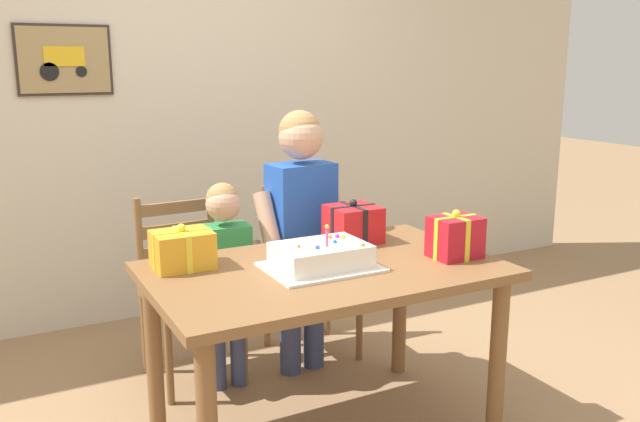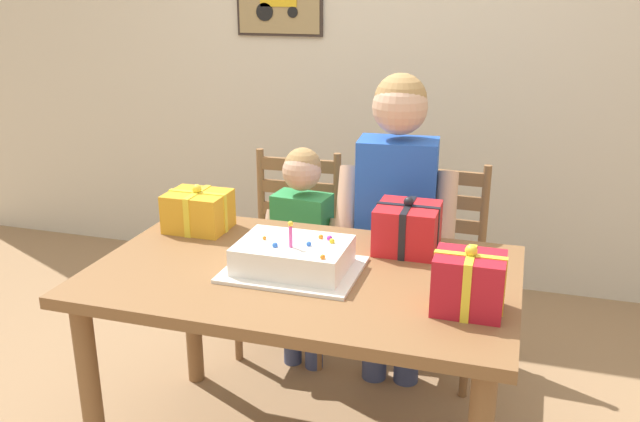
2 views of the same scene
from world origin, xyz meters
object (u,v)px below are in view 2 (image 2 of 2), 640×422
(chair_right, at_px, (433,268))
(child_younger, at_px, (302,239))
(dining_table, at_px, (304,298))
(child_older, at_px, (396,204))
(gift_box_beside_cake, at_px, (407,228))
(gift_box_red_large, at_px, (469,283))
(gift_box_corner_small, at_px, (198,211))
(birthday_cake, at_px, (293,258))
(chair_left, at_px, (291,252))

(chair_right, bearing_deg, child_younger, -159.64)
(dining_table, xyz_separation_m, chair_right, (0.34, 0.81, -0.19))
(child_older, height_order, child_younger, child_older)
(dining_table, xyz_separation_m, gift_box_beside_cake, (0.30, 0.28, 0.19))
(child_older, distance_m, child_younger, 0.45)
(gift_box_red_large, distance_m, chair_right, 1.05)
(gift_box_corner_small, xyz_separation_m, chair_right, (0.85, 0.56, -0.37))
(birthday_cake, bearing_deg, gift_box_corner_small, 150.55)
(gift_box_red_large, relative_size, chair_left, 0.23)
(birthday_cake, xyz_separation_m, gift_box_beside_cake, (0.33, 0.30, 0.04))
(dining_table, bearing_deg, chair_left, 112.51)
(dining_table, height_order, gift_box_corner_small, gift_box_corner_small)
(gift_box_beside_cake, bearing_deg, dining_table, -136.87)
(birthday_cake, bearing_deg, child_older, 70.55)
(gift_box_red_large, distance_m, chair_left, 1.36)
(gift_box_red_large, distance_m, gift_box_beside_cake, 0.49)
(gift_box_red_large, bearing_deg, gift_box_beside_cake, 121.08)
(gift_box_red_large, height_order, gift_box_beside_cake, gift_box_red_large)
(birthday_cake, distance_m, gift_box_corner_small, 0.56)
(dining_table, height_order, gift_box_red_large, gift_box_red_large)
(chair_left, relative_size, chair_right, 1.00)
(birthday_cake, xyz_separation_m, gift_box_red_large, (0.58, -0.12, 0.04))
(gift_box_corner_small, xyz_separation_m, chair_left, (0.18, 0.56, -0.37))
(chair_left, bearing_deg, dining_table, -67.49)
(birthday_cake, relative_size, chair_left, 0.48)
(dining_table, distance_m, birthday_cake, 0.16)
(birthday_cake, height_order, chair_left, birthday_cake)
(gift_box_corner_small, distance_m, child_younger, 0.51)
(gift_box_beside_cake, xyz_separation_m, child_younger, (-0.51, 0.33, -0.22))
(chair_right, bearing_deg, dining_table, -112.43)
(dining_table, relative_size, child_older, 1.05)
(gift_box_red_large, bearing_deg, child_older, 115.44)
(gift_box_red_large, bearing_deg, chair_left, 133.01)
(child_older, bearing_deg, birthday_cake, -109.45)
(chair_left, bearing_deg, birthday_cake, -69.64)
(gift_box_red_large, bearing_deg, child_younger, 135.44)
(gift_box_red_large, bearing_deg, gift_box_corner_small, 159.73)
(gift_box_red_large, xyz_separation_m, chair_right, (-0.22, 0.95, -0.38))
(gift_box_red_large, height_order, chair_right, gift_box_red_large)
(gift_box_beside_cake, bearing_deg, chair_left, 140.03)
(gift_box_red_large, relative_size, child_younger, 0.21)
(chair_right, distance_m, child_older, 0.43)
(chair_right, height_order, child_younger, child_younger)
(child_older, xyz_separation_m, child_younger, (-0.41, 0.00, -0.20))
(gift_box_beside_cake, distance_m, gift_box_corner_small, 0.81)
(chair_left, xyz_separation_m, child_younger, (0.13, -0.20, 0.15))
(dining_table, distance_m, child_older, 0.66)
(chair_right, bearing_deg, child_older, -124.55)
(dining_table, bearing_deg, birthday_cake, -142.09)
(birthday_cake, relative_size, chair_right, 0.48)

